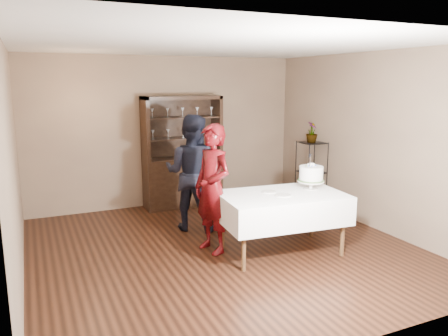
{
  "coord_description": "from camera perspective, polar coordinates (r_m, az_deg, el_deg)",
  "views": [
    {
      "loc": [
        -2.32,
        -5.16,
        2.26
      ],
      "look_at": [
        0.06,
        0.1,
        1.1
      ],
      "focal_mm": 35.0,
      "sensor_mm": 36.0,
      "label": 1
    }
  ],
  "objects": [
    {
      "name": "back_wall",
      "position": [
        8.06,
        -7.45,
        4.73
      ],
      "size": [
        5.0,
        0.02,
        2.7
      ],
      "primitive_type": "cube",
      "color": "brown",
      "rests_on": "floor"
    },
    {
      "name": "plate_far",
      "position": [
        5.83,
        5.87,
        -3.1
      ],
      "size": [
        0.25,
        0.25,
        0.01
      ],
      "primitive_type": "cylinder",
      "rotation": [
        0.0,
        0.0,
        -0.33
      ],
      "color": "beige",
      "rests_on": "cake_table"
    },
    {
      "name": "woman",
      "position": [
        5.77,
        -1.5,
        -2.72
      ],
      "size": [
        0.57,
        0.72,
        1.72
      ],
      "primitive_type": "imported",
      "rotation": [
        0.0,
        0.0,
        -1.29
      ],
      "color": "#3A050A",
      "rests_on": "floor"
    },
    {
      "name": "china_hutch",
      "position": [
        7.99,
        -5.43,
        -0.26
      ],
      "size": [
        1.4,
        0.48,
        2.0
      ],
      "color": "black",
      "rests_on": "floor"
    },
    {
      "name": "cake",
      "position": [
        6.05,
        11.31,
        -0.88
      ],
      "size": [
        0.36,
        0.36,
        0.5
      ],
      "rotation": [
        0.0,
        0.0,
        0.11
      ],
      "color": "beige",
      "rests_on": "cake_table"
    },
    {
      "name": "man",
      "position": [
        6.66,
        -4.21,
        -0.62
      ],
      "size": [
        1.09,
        1.06,
        1.77
      ],
      "primitive_type": "imported",
      "rotation": [
        0.0,
        0.0,
        2.47
      ],
      "color": "black",
      "rests_on": "floor"
    },
    {
      "name": "floor",
      "position": [
        6.09,
        -0.12,
        -10.45
      ],
      "size": [
        5.0,
        5.0,
        0.0
      ],
      "primitive_type": "plane",
      "color": "black",
      "rests_on": "ground"
    },
    {
      "name": "cake_table",
      "position": [
        5.82,
        7.56,
        -5.16
      ],
      "size": [
        1.69,
        1.12,
        0.81
      ],
      "rotation": [
        0.0,
        0.0,
        -0.08
      ],
      "color": "silver",
      "rests_on": "floor"
    },
    {
      "name": "potted_plant",
      "position": [
        7.86,
        11.4,
        4.59
      ],
      "size": [
        0.29,
        0.29,
        0.36
      ],
      "primitive_type": "imported",
      "rotation": [
        0.0,
        0.0,
        0.76
      ],
      "color": "#40632F",
      "rests_on": "plant_etagere"
    },
    {
      "name": "ceiling",
      "position": [
        5.68,
        -0.13,
        15.77
      ],
      "size": [
        5.0,
        5.0,
        0.0
      ],
      "primitive_type": "plane",
      "rotation": [
        3.14,
        0.0,
        0.0
      ],
      "color": "silver",
      "rests_on": "back_wall"
    },
    {
      "name": "plate_near",
      "position": [
        5.67,
        7.69,
        -3.54
      ],
      "size": [
        0.25,
        0.25,
        0.01
      ],
      "primitive_type": "cylinder",
      "rotation": [
        0.0,
        0.0,
        0.24
      ],
      "color": "beige",
      "rests_on": "cake_table"
    },
    {
      "name": "wall_left",
      "position": [
        5.24,
        -25.89,
        0.19
      ],
      "size": [
        0.02,
        5.0,
        2.7
      ],
      "primitive_type": "cube",
      "color": "brown",
      "rests_on": "floor"
    },
    {
      "name": "plant_etagere",
      "position": [
        8.01,
        11.31,
        -0.49
      ],
      "size": [
        0.42,
        0.42,
        1.2
      ],
      "color": "black",
      "rests_on": "floor"
    },
    {
      "name": "wall_right",
      "position": [
        7.12,
        18.6,
        3.38
      ],
      "size": [
        0.02,
        5.0,
        2.7
      ],
      "primitive_type": "cube",
      "color": "brown",
      "rests_on": "floor"
    }
  ]
}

